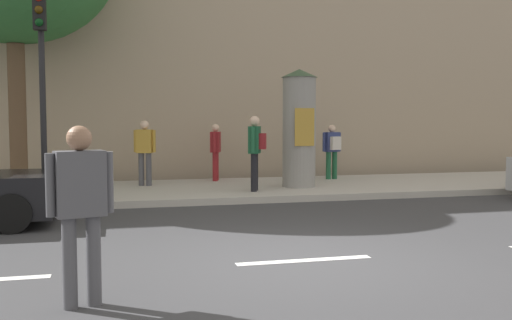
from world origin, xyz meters
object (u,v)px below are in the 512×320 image
(poster_column, at_px, (299,127))
(pedestrian_tallest, at_px, (216,148))
(pedestrian_near_pole, at_px, (332,147))
(pedestrian_in_light_jacket, at_px, (80,198))
(pedestrian_in_dark_shirt, at_px, (145,148))
(traffic_light, at_px, (41,61))
(pedestrian_with_bag, at_px, (255,146))

(poster_column, bearing_deg, pedestrian_tallest, 133.49)
(pedestrian_near_pole, bearing_deg, pedestrian_in_light_jacket, -123.87)
(pedestrian_in_dark_shirt, bearing_deg, poster_column, -16.71)
(pedestrian_tallest, relative_size, pedestrian_near_pole, 1.02)
(traffic_light, height_order, pedestrian_in_dark_shirt, traffic_light)
(traffic_light, distance_m, pedestrian_with_bag, 4.92)
(pedestrian_with_bag, height_order, pedestrian_tallest, pedestrian_with_bag)
(poster_column, distance_m, pedestrian_tallest, 2.60)
(pedestrian_in_light_jacket, bearing_deg, pedestrian_near_pole, 56.13)
(pedestrian_with_bag, bearing_deg, poster_column, 25.73)
(pedestrian_tallest, xyz_separation_m, pedestrian_near_pole, (3.18, -0.40, -0.01))
(pedestrian_with_bag, height_order, pedestrian_in_dark_shirt, pedestrian_with_bag)
(traffic_light, distance_m, pedestrian_near_pole, 7.98)
(traffic_light, relative_size, poster_column, 1.44)
(poster_column, relative_size, pedestrian_in_light_jacket, 1.63)
(traffic_light, height_order, poster_column, traffic_light)
(pedestrian_in_dark_shirt, height_order, pedestrian_near_pole, pedestrian_in_dark_shirt)
(poster_column, relative_size, pedestrian_in_dark_shirt, 1.77)
(pedestrian_tallest, distance_m, pedestrian_in_dark_shirt, 2.05)
(traffic_light, distance_m, pedestrian_in_dark_shirt, 3.74)
(poster_column, xyz_separation_m, pedestrian_tallest, (-1.75, 1.84, -0.56))
(traffic_light, relative_size, pedestrian_in_light_jacket, 2.35)
(poster_column, height_order, pedestrian_in_dark_shirt, poster_column)
(pedestrian_in_light_jacket, bearing_deg, poster_column, 58.54)
(traffic_light, bearing_deg, pedestrian_in_light_jacket, -81.19)
(traffic_light, relative_size, pedestrian_with_bag, 2.39)
(pedestrian_with_bag, bearing_deg, pedestrian_near_pole, 37.35)
(pedestrian_tallest, bearing_deg, pedestrian_in_dark_shirt, -158.75)
(pedestrian_in_dark_shirt, bearing_deg, pedestrian_near_pole, 3.90)
(poster_column, relative_size, pedestrian_near_pole, 1.91)
(poster_column, distance_m, pedestrian_near_pole, 2.12)
(pedestrian_in_dark_shirt, bearing_deg, pedestrian_with_bag, -35.23)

